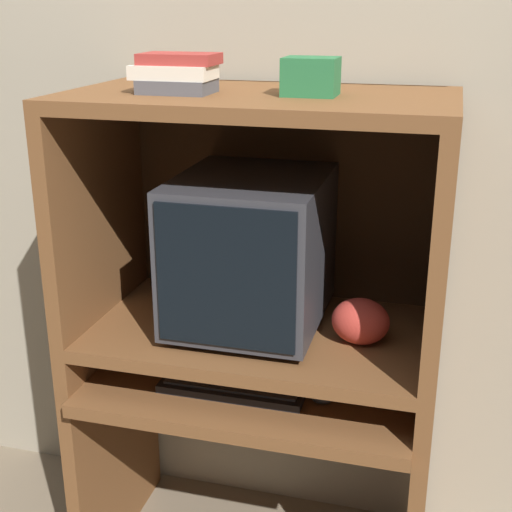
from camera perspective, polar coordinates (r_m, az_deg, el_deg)
name	(u,v)px	position (r m, az deg, el deg)	size (l,w,h in m)	color
wall_back	(289,117)	(2.10, 2.64, 11.06)	(6.00, 0.06, 2.60)	gray
desk_base	(255,449)	(2.10, -0.04, -15.17)	(0.95, 0.58, 0.65)	brown
desk_monitor_shelf	(259,336)	(1.96, 0.22, -6.44)	(0.95, 0.55, 0.14)	brown
hutch_upper	(262,175)	(1.84, 0.51, 6.47)	(0.95, 0.55, 0.62)	brown
crt_monitor	(251,250)	(1.88, -0.40, 0.51)	(0.38, 0.46, 0.41)	#333338
keyboard	(235,383)	(1.92, -1.68, -10.12)	(0.39, 0.17, 0.03)	black
mouse	(322,398)	(1.86, 5.29, -11.24)	(0.06, 0.04, 0.03)	#28282B
snack_bag	(361,321)	(1.84, 8.36, -5.19)	(0.15, 0.11, 0.12)	#BC382D
book_stack	(177,73)	(1.77, -6.37, 14.32)	(0.20, 0.13, 0.09)	#4C4C51
storage_box	(311,77)	(1.71, 4.41, 14.12)	(0.13, 0.11, 0.09)	#236638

